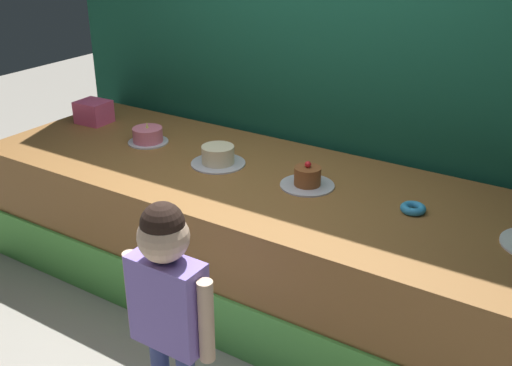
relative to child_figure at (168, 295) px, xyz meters
The scene contains 9 objects.
ground_plane 1.03m from the child_figure, 119.18° to the left, with size 12.00×12.00×0.00m, color gray.
stage_platform 1.31m from the child_figure, 105.42° to the left, with size 3.63×1.25×0.77m.
curtain_backdrop 2.07m from the child_figure, 99.80° to the left, with size 4.07×0.08×2.91m, color #144C38.
child_figure is the anchor object (origin of this frame).
pink_box 2.34m from the child_figure, 143.48° to the left, with size 0.22×0.20×0.16m, color #E75183.
donut 1.39m from the child_figure, 64.83° to the left, with size 0.13×0.13×0.04m, color #3399D8.
cake_far_left 1.80m from the child_figure, 134.42° to the left, with size 0.27×0.27×0.15m.
cake_center_left 1.39m from the child_figure, 117.44° to the left, with size 0.34×0.34×0.12m.
cake_center_right 1.25m from the child_figure, 91.13° to the left, with size 0.31×0.31×0.15m.
Camera 1 is at (1.77, -2.16, 2.22)m, focal length 42.87 mm.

